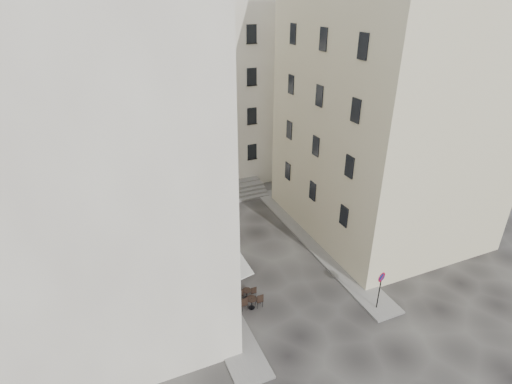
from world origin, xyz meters
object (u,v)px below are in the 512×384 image
bistro_table_a (251,302)px  pedestrian (217,246)px  no_parking_sign (381,284)px  bistro_table_b (247,293)px

bistro_table_a → pedestrian: (-0.20, 5.91, 0.39)m
bistro_table_a → pedestrian: 5.93m
no_parking_sign → bistro_table_a: no_parking_sign is taller
bistro_table_a → bistro_table_b: bistro_table_a is taller
bistro_table_b → pedestrian: (-0.26, 4.99, 0.46)m
no_parking_sign → bistro_table_b: 8.04m
no_parking_sign → pedestrian: bearing=113.5°
no_parking_sign → pedestrian: size_ratio=1.52×
bistro_table_a → bistro_table_b: 0.93m
bistro_table_a → pedestrian: bearing=92.0°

